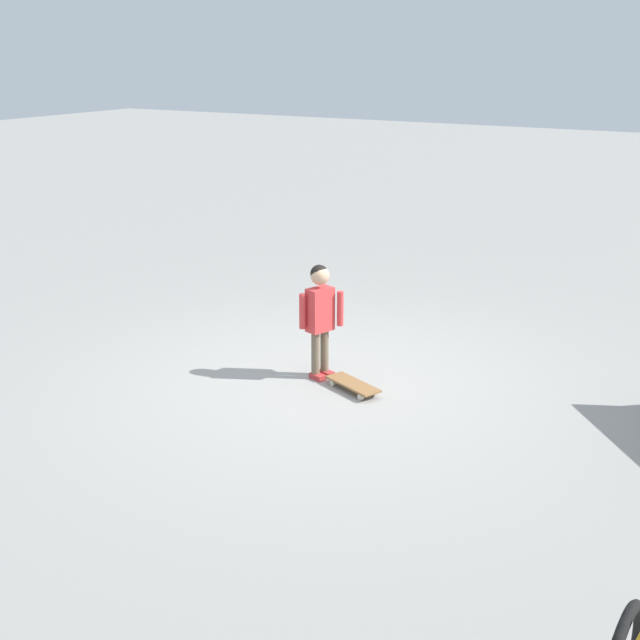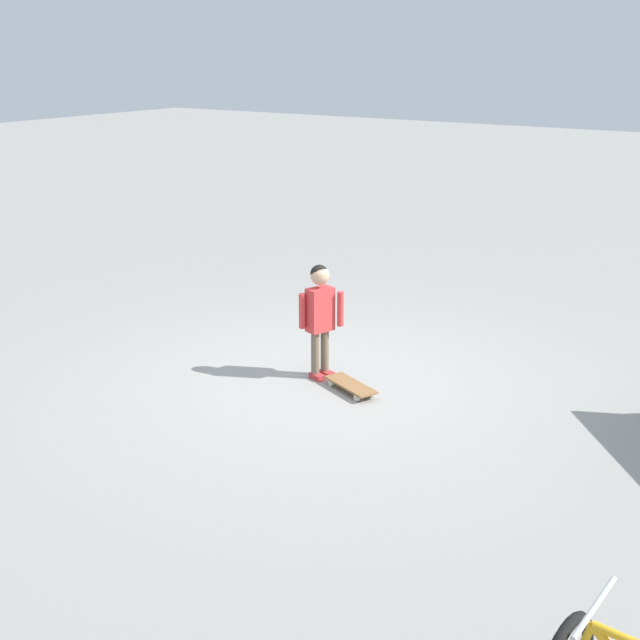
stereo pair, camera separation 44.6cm
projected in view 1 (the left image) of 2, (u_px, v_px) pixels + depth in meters
The scene contains 3 objects.
ground_plane at pixel (327, 381), 7.57m from camera, with size 50.00×50.00×0.00m, color gray.
child_person at pixel (320, 309), 7.46m from camera, with size 0.31×0.30×1.06m.
skateboard at pixel (353, 385), 7.34m from camera, with size 0.59×0.39×0.07m.
Camera 1 is at (3.44, -6.11, 2.91)m, focal length 46.72 mm.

